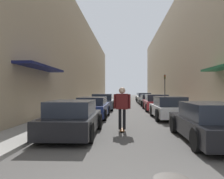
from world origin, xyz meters
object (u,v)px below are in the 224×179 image
at_px(parked_car_right_1, 169,108).
at_px(parked_car_right_4, 144,98).
at_px(parked_car_right_2, 156,103).
at_px(parked_car_right_5, 142,97).
at_px(parked_car_right_3, 149,100).
at_px(traffic_light, 165,86).
at_px(parked_car_left_2, 103,102).
at_px(parked_car_left_0, 73,119).
at_px(parked_car_left_1, 93,108).
at_px(parked_car_right_0, 209,123).
at_px(skateboarder, 122,104).

xyz_separation_m(parked_car_right_1, parked_car_right_4, (-0.01, 16.33, 0.01)).
height_order(parked_car_right_2, parked_car_right_5, parked_car_right_2).
height_order(parked_car_right_3, parked_car_right_4, parked_car_right_4).
distance_m(parked_car_right_3, parked_car_right_5, 10.86).
xyz_separation_m(parked_car_right_2, parked_car_right_5, (0.12, 16.35, -0.02)).
bearing_deg(parked_car_right_5, parked_car_right_1, -90.35).
relative_size(parked_car_right_5, traffic_light, 1.36).
xyz_separation_m(parked_car_left_2, parked_car_right_3, (4.63, 4.96, -0.08)).
height_order(parked_car_right_2, parked_car_right_3, parked_car_right_2).
relative_size(parked_car_right_4, parked_car_right_5, 1.00).
distance_m(parked_car_left_2, parked_car_right_5, 16.50).
distance_m(parked_car_left_0, parked_car_left_2, 11.07).
bearing_deg(parked_car_right_3, parked_car_right_5, 89.61).
bearing_deg(parked_car_right_1, parked_car_left_1, 176.04).
bearing_deg(parked_car_left_2, parked_car_left_1, -90.21).
bearing_deg(parked_car_left_2, parked_car_right_5, 73.43).
bearing_deg(parked_car_right_0, parked_car_right_4, 90.43).
height_order(parked_car_right_2, traffic_light, traffic_light).
distance_m(parked_car_left_0, parked_car_right_4, 21.79).
relative_size(parked_car_left_2, skateboarder, 2.45).
bearing_deg(parked_car_right_5, parked_car_left_2, -106.57).
bearing_deg(parked_car_right_4, traffic_light, -72.17).
bearing_deg(parked_car_right_0, parked_car_right_2, 90.71).
relative_size(parked_car_left_0, skateboarder, 2.28).
xyz_separation_m(parked_car_left_1, parked_car_left_2, (0.02, 5.78, 0.04)).
relative_size(parked_car_left_2, parked_car_right_4, 1.02).
height_order(parked_car_left_0, parked_car_right_0, parked_car_left_0).
relative_size(parked_car_right_0, parked_car_right_3, 0.98).
xyz_separation_m(parked_car_left_0, parked_car_right_0, (4.75, -0.74, -0.01)).
distance_m(parked_car_right_5, traffic_light, 11.24).
xyz_separation_m(parked_car_right_5, traffic_light, (1.60, -11.02, 1.53)).
relative_size(parked_car_left_1, parked_car_right_5, 1.00).
bearing_deg(parked_car_left_0, skateboarder, 27.14).
xyz_separation_m(parked_car_right_1, parked_car_right_3, (0.06, 11.05, -0.06)).
xyz_separation_m(parked_car_left_1, skateboarder, (1.85, -4.34, 0.50)).
bearing_deg(parked_car_right_3, parked_car_left_1, -113.43).
bearing_deg(skateboarder, parked_car_right_0, -30.24).
relative_size(parked_car_left_0, traffic_light, 1.27).
height_order(parked_car_left_2, parked_car_right_5, parked_car_left_2).
height_order(parked_car_right_1, skateboarder, skateboarder).
xyz_separation_m(parked_car_left_0, parked_car_left_1, (0.01, 5.29, -0.01)).
distance_m(parked_car_left_1, skateboarder, 4.74).
bearing_deg(parked_car_right_5, parked_car_left_1, -102.34).
bearing_deg(skateboarder, parked_car_right_1, 55.70).
height_order(skateboarder, traffic_light, traffic_light).
bearing_deg(parked_car_left_1, parked_car_right_4, 74.05).
relative_size(parked_car_right_0, parked_car_right_2, 0.96).
xyz_separation_m(parked_car_right_4, parked_car_right_5, (0.15, 5.58, -0.03)).
bearing_deg(parked_car_right_1, traffic_light, 80.95).
height_order(parked_car_right_4, traffic_light, traffic_light).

